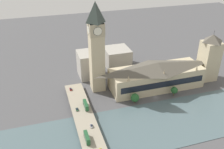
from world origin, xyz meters
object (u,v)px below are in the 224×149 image
at_px(road_bridge, 90,135).
at_px(car_southbound_tail, 92,126).
at_px(car_northbound_tail, 77,109).
at_px(clock_tower, 96,46).
at_px(parliament_hall, 156,75).
at_px(double_decker_bus_lead, 87,137).
at_px(car_southbound_mid, 71,89).
at_px(double_decker_bus_mid, 86,105).
at_px(victoria_tower, 209,57).

height_order(road_bridge, car_southbound_tail, car_southbound_tail).
relative_size(road_bridge, car_northbound_tail, 34.91).
bearing_deg(road_bridge, clock_tower, -19.11).
xyz_separation_m(parliament_hall, car_northbound_tail, (-20.16, 77.76, -7.49)).
bearing_deg(double_decker_bus_lead, car_northbound_tail, 0.55).
height_order(parliament_hall, car_northbound_tail, parliament_hall).
distance_m(double_decker_bus_lead, car_southbound_mid, 66.44).
bearing_deg(road_bridge, parliament_hall, -56.25).
bearing_deg(clock_tower, car_northbound_tail, 142.70).
height_order(parliament_hall, double_decker_bus_mid, parliament_hall).
bearing_deg(double_decker_bus_lead, clock_tower, -20.00).
bearing_deg(car_southbound_tail, victoria_tower, -71.23).
bearing_deg(double_decker_bus_mid, car_southbound_tail, 177.71).
bearing_deg(double_decker_bus_mid, double_decker_bus_lead, 169.13).
distance_m(parliament_hall, car_northbound_tail, 80.67).
height_order(parliament_hall, victoria_tower, victoria_tower).
distance_m(double_decker_bus_lead, car_southbound_tail, 14.01).
xyz_separation_m(double_decker_bus_lead, double_decker_bus_mid, (36.35, -6.98, 0.03)).
bearing_deg(clock_tower, victoria_tower, -96.79).
distance_m(victoria_tower, road_bridge, 139.47).
distance_m(road_bridge, car_southbound_mid, 60.85).
relative_size(road_bridge, double_decker_bus_lead, 12.97).
height_order(double_decker_bus_lead, double_decker_bus_mid, double_decker_bus_mid).
distance_m(victoria_tower, car_southbound_mid, 134.07).
bearing_deg(car_northbound_tail, road_bridge, -173.21).
distance_m(road_bridge, double_decker_bus_mid, 31.08).
xyz_separation_m(road_bridge, car_northbound_tail, (29.45, 3.50, 1.51)).
height_order(clock_tower, double_decker_bus_lead, clock_tower).
bearing_deg(car_northbound_tail, double_decker_bus_lead, -179.45).
bearing_deg(car_southbound_mid, double_decker_bus_mid, -166.26).
distance_m(parliament_hall, car_southbound_tail, 83.56).
bearing_deg(double_decker_bus_lead, car_southbound_tail, -25.70).
height_order(double_decker_bus_lead, car_southbound_tail, double_decker_bus_lead).
bearing_deg(road_bridge, double_decker_bus_lead, 150.92).
bearing_deg(clock_tower, car_southbound_mid, 93.88).
height_order(parliament_hall, clock_tower, clock_tower).
bearing_deg(parliament_hall, victoria_tower, -89.94).
height_order(car_northbound_tail, car_southbound_tail, car_southbound_tail).
bearing_deg(double_decker_bus_mid, road_bridge, 172.91).
xyz_separation_m(clock_tower, car_southbound_tail, (-55.60, 18.77, -37.73)).
height_order(clock_tower, victoria_tower, clock_tower).
bearing_deg(double_decker_bus_mid, victoria_tower, -81.36).
relative_size(car_southbound_mid, car_southbound_tail, 1.04).
bearing_deg(victoria_tower, car_southbound_mid, 85.22).
bearing_deg(double_decker_bus_mid, car_northbound_tail, 99.36).
xyz_separation_m(parliament_hall, double_decker_bus_mid, (-18.95, 70.44, -5.55)).
height_order(victoria_tower, car_southbound_tail, victoria_tower).
xyz_separation_m(victoria_tower, double_decker_bus_lead, (-55.35, 132.04, -15.99)).
height_order(clock_tower, car_northbound_tail, clock_tower).
xyz_separation_m(road_bridge, double_decker_bus_lead, (-5.69, 3.16, 3.42)).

